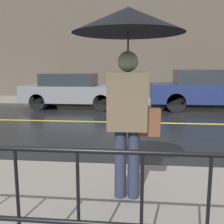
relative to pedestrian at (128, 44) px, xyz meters
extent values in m
plane|color=black|center=(1.65, 4.90, -1.86)|extent=(80.00, 80.00, 0.00)
cube|color=slate|center=(1.65, 9.78, -1.79)|extent=(28.00, 2.05, 0.14)
cube|color=gold|center=(1.65, 4.90, -1.86)|extent=(25.20, 0.12, 0.01)
cube|color=#4C4238|center=(1.65, 10.95, 1.08)|extent=(28.00, 0.30, 5.89)
cylinder|color=black|center=(-0.71, -1.22, -1.26)|extent=(0.02, 0.02, 0.94)
cylinder|color=black|center=(-0.28, -1.22, -1.26)|extent=(0.02, 0.02, 0.94)
cylinder|color=black|center=(0.15, -1.22, -1.26)|extent=(0.02, 0.02, 0.94)
cylinder|color=black|center=(0.57, -1.22, -1.26)|extent=(0.02, 0.02, 0.94)
cylinder|color=#23283D|center=(-0.08, 0.00, -1.33)|extent=(0.13, 0.13, 0.80)
cylinder|color=#23283D|center=(0.07, 0.00, -1.33)|extent=(0.13, 0.13, 0.80)
cube|color=brown|center=(0.00, 0.00, -0.61)|extent=(0.43, 0.26, 0.63)
sphere|color=gray|center=(0.00, 0.00, -0.18)|extent=(0.22, 0.22, 0.22)
cylinder|color=#262628|center=(0.00, 0.00, -0.25)|extent=(0.02, 0.02, 0.72)
cone|color=black|center=(0.00, 0.00, 0.24)|extent=(1.18, 1.18, 0.27)
cube|color=brown|center=(0.23, 0.00, -0.84)|extent=(0.24, 0.12, 0.30)
cube|color=slate|center=(-2.53, 7.68, -1.27)|extent=(4.04, 1.71, 0.66)
cube|color=#1E2328|center=(-2.69, 7.68, -0.70)|extent=(2.10, 1.58, 0.48)
cylinder|color=black|center=(-1.28, 8.42, -1.55)|extent=(0.63, 0.22, 0.63)
cylinder|color=black|center=(-1.28, 6.93, -1.55)|extent=(0.63, 0.22, 0.63)
cylinder|color=black|center=(-3.78, 8.42, -1.55)|extent=(0.63, 0.22, 0.63)
cylinder|color=black|center=(-3.78, 6.93, -1.55)|extent=(0.63, 0.22, 0.63)
cube|color=#19234C|center=(2.95, 7.68, -1.20)|extent=(4.67, 1.73, 0.72)
cube|color=#1E2328|center=(2.77, 7.68, -0.57)|extent=(2.43, 1.59, 0.54)
cylinder|color=black|center=(1.50, 8.43, -1.51)|extent=(0.71, 0.22, 0.71)
cylinder|color=black|center=(1.50, 6.92, -1.51)|extent=(0.71, 0.22, 0.71)
camera|label=1|loc=(0.11, -2.84, -0.25)|focal=42.00mm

